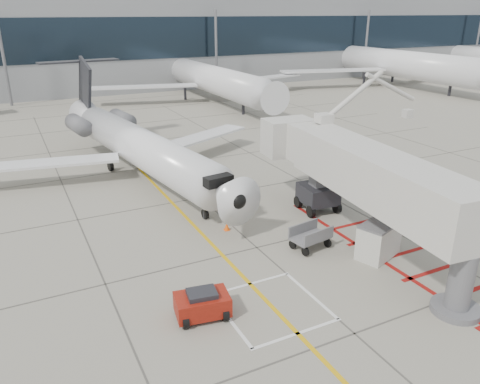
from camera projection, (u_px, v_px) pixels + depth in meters
name	position (u px, v px, depth m)	size (l,w,h in m)	color
ground_plane	(298.00, 284.00, 21.67)	(260.00, 260.00, 0.00)	gray
regional_jet	(152.00, 133.00, 32.42)	(23.68, 29.85, 7.82)	white
jet_bridge	(376.00, 187.00, 23.64)	(8.32, 17.57, 7.03)	beige
pushback_tug	(202.00, 303.00, 19.14)	(2.19, 1.37, 1.28)	maroon
baggage_cart	(311.00, 237.00, 24.75)	(2.06, 1.30, 1.30)	slate
ground_power_unit	(379.00, 240.00, 23.84)	(2.34, 1.36, 1.85)	beige
cone_nose	(227.00, 226.00, 26.92)	(0.33, 0.33, 0.46)	#FF570D
cone_side	(238.00, 215.00, 28.23)	(0.41, 0.41, 0.57)	orange
terminal_building	(127.00, 40.00, 81.61)	(180.00, 28.00, 14.00)	gray
terminal_glass_band	(149.00, 38.00, 69.55)	(180.00, 0.10, 6.00)	black
terminal_dome	(391.00, 0.00, 104.22)	(40.00, 28.00, 28.00)	black
bg_aircraft_c	(207.00, 60.00, 64.30)	(32.88, 36.53, 10.96)	silver
bg_aircraft_d	(391.00, 45.00, 77.91)	(38.88, 43.20, 12.96)	silver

